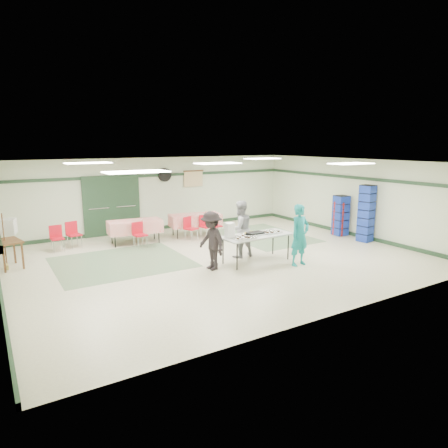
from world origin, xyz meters
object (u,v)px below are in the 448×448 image
dining_table_a (195,220)px  volunteer_teal (300,235)px  crate_stack_blue_b (366,214)px  volunteer_dark (211,241)px  chair_c (215,223)px  chair_d (139,232)px  chair_loose_a (73,232)px  printer_table (8,244)px  broom (4,240)px  dining_table_b (135,226)px  volunteer_grey (240,229)px  chair_a (205,224)px  serving_table (256,236)px  chair_loose_b (56,236)px  office_printer (5,227)px  chair_b (189,226)px  crate_stack_blue_a (341,215)px  crate_stack_red (341,218)px

dining_table_a → volunteer_teal: bearing=-71.2°
volunteer_teal → crate_stack_blue_b: crate_stack_blue_b is taller
volunteer_dark → chair_c: (1.88, 3.11, -0.28)m
chair_d → chair_loose_a: bearing=141.6°
chair_d → chair_c: bearing=-7.7°
printer_table → broom: 0.15m
dining_table_b → dining_table_a: bearing=5.8°
volunteer_grey → chair_a: size_ratio=2.02×
serving_table → printer_table: size_ratio=2.18×
chair_loose_a → dining_table_a: bearing=-20.2°
dining_table_b → chair_loose_b: 2.37m
dining_table_b → office_printer: (-3.69, 0.01, 0.38)m
chair_b → chair_loose_a: size_ratio=0.98×
chair_loose_a → office_printer: (-1.85, -0.47, 0.45)m
volunteer_dark → chair_loose_a: size_ratio=1.85×
crate_stack_blue_a → crate_stack_blue_b: size_ratio=0.75×
volunteer_teal → office_printer: size_ratio=3.13×
volunteer_dark → dining_table_a: volunteer_dark is taller
chair_d → crate_stack_blue_b: bearing=-33.0°
volunteer_grey → dining_table_b: size_ratio=0.93×
serving_table → volunteer_grey: 0.65m
crate_stack_blue_b → dining_table_a: bearing=139.7°
dining_table_a → dining_table_b: bearing=-170.8°
dining_table_a → chair_loose_b: size_ratio=2.36×
chair_loose_a → volunteer_dark: bearing=-71.3°
volunteer_teal → printer_table: 7.65m
dining_table_a → printer_table: dining_table_a is taller
crate_stack_blue_b → office_printer: bearing=160.0°
dining_table_b → crate_stack_blue_b: crate_stack_blue_b is taller
serving_table → printer_table: serving_table is taller
dining_table_b → chair_d: size_ratio=2.20×
chair_loose_a → crate_stack_blue_a: size_ratio=0.58×
serving_table → volunteer_dark: bearing=176.2°
volunteer_teal → volunteer_grey: bearing=117.8°
chair_loose_a → chair_loose_b: 0.55m
serving_table → crate_stack_blue_a: bearing=11.6°
chair_c → chair_d: size_ratio=0.99×
chair_b → crate_stack_blue_b: bearing=-56.2°
chair_loose_b → broom: bearing=-144.6°
chair_loose_b → chair_c: bearing=-12.5°
crate_stack_blue_a → office_printer: (-10.30, 2.66, 0.24)m
crate_stack_red → chair_d: bearing=162.7°
chair_loose_b → crate_stack_red: 9.43m
broom → crate_stack_red: bearing=-4.7°
crate_stack_blue_b → printer_table: size_ratio=2.00×
chair_loose_b → serving_table: bearing=-44.3°
chair_d → serving_table: bearing=-62.2°
crate_stack_red → chair_loose_b: bearing=161.9°
volunteer_dark → printer_table: bearing=-125.9°
dining_table_b → chair_a: bearing=-8.2°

